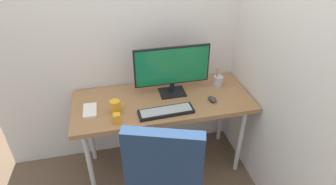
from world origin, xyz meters
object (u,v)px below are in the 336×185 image
at_px(keyboard, 166,111).
at_px(desk_clamp_accessory, 117,118).
at_px(pen_holder, 218,81).
at_px(notebook, 90,111).
at_px(mouse, 212,99).
at_px(coffee_mug, 116,107).
at_px(monitor, 172,68).

relative_size(keyboard, desk_clamp_accessory, 6.08).
height_order(pen_holder, notebook, pen_holder).
height_order(notebook, desk_clamp_accessory, desk_clamp_accessory).
bearing_deg(desk_clamp_accessory, mouse, 7.46).
xyz_separation_m(keyboard, pen_holder, (0.54, 0.30, 0.03)).
bearing_deg(pen_holder, notebook, -172.37).
height_order(keyboard, desk_clamp_accessory, desk_clamp_accessory).
relative_size(notebook, coffee_mug, 1.65).
relative_size(notebook, desk_clamp_accessory, 2.56).
height_order(keyboard, coffee_mug, coffee_mug).
height_order(monitor, notebook, monitor).
xyz_separation_m(monitor, keyboard, (-0.11, -0.28, -0.22)).
xyz_separation_m(pen_holder, notebook, (-1.11, -0.15, -0.04)).
bearing_deg(notebook, keyboard, -13.17).
bearing_deg(coffee_mug, keyboard, -13.97).
xyz_separation_m(pen_holder, desk_clamp_accessory, (-0.91, -0.32, -0.01)).
bearing_deg(notebook, coffee_mug, -14.23).
bearing_deg(keyboard, mouse, 10.35).
distance_m(monitor, coffee_mug, 0.55).
bearing_deg(mouse, keyboard, 172.46).
distance_m(keyboard, notebook, 0.59).
relative_size(keyboard, notebook, 2.37).
bearing_deg(monitor, desk_clamp_accessory, -148.10).
distance_m(monitor, desk_clamp_accessory, 0.61).
height_order(monitor, coffee_mug, monitor).
bearing_deg(desk_clamp_accessory, keyboard, 4.32).
relative_size(keyboard, coffee_mug, 3.91).
distance_m(pen_holder, coffee_mug, 0.93).
bearing_deg(coffee_mug, mouse, -1.43).
bearing_deg(keyboard, notebook, 165.47).
distance_m(mouse, notebook, 0.98).
bearing_deg(mouse, desk_clamp_accessory, 169.57).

